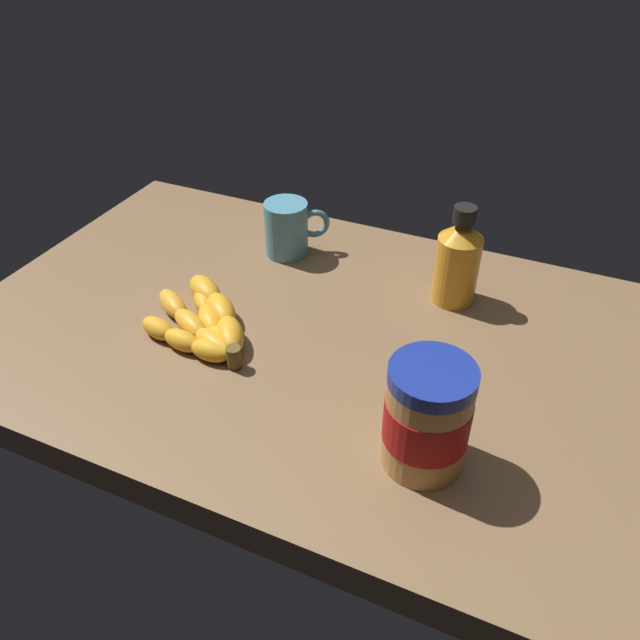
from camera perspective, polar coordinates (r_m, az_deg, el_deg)
The scene contains 5 objects.
ground_plane at distance 92.83cm, azimuth -2.07°, elevation -1.72°, with size 96.56×64.36×4.84cm, color brown.
banana_bunch at distance 91.04cm, azimuth -10.37°, elevation -0.08°, with size 19.49×16.90×3.74cm.
peanut_butter_jar at distance 69.37cm, azimuth 9.67°, elevation -8.70°, with size 9.47×9.47×13.59cm.
honey_bottle at distance 95.10cm, azimuth 12.37°, elevation 5.31°, with size 6.59×6.59×15.60cm.
coffee_mug at distance 105.95cm, azimuth -2.94°, elevation 8.29°, with size 9.97×8.19×9.26cm.
Camera 1 is at (-32.41, 64.36, 56.10)cm, focal length 35.31 mm.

